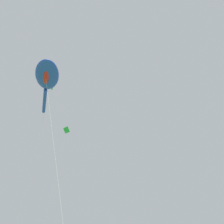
# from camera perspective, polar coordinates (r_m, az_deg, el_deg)

# --- Properties ---
(big_show_kite) EXTENTS (7.29, 10.12, 18.49)m
(big_show_kite) POSITION_cam_1_polar(r_m,az_deg,el_deg) (21.30, -20.69, 10.81)
(big_show_kite) COLOR blue
(big_show_kite) RESTS_ON ground
(small_kite_bird_shape) EXTENTS (3.46, 1.35, 22.67)m
(small_kite_bird_shape) POSITION_cam_1_polar(r_m,az_deg,el_deg) (27.89, -19.78, 6.03)
(small_kite_bird_shape) COLOR green
(small_kite_bird_shape) RESTS_ON ground
(small_kite_stunt_black) EXTENTS (1.23, 1.31, 20.99)m
(small_kite_stunt_black) POSITION_cam_1_polar(r_m,az_deg,el_deg) (32.23, -15.13, -7.28)
(small_kite_stunt_black) COLOR green
(small_kite_stunt_black) RESTS_ON ground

